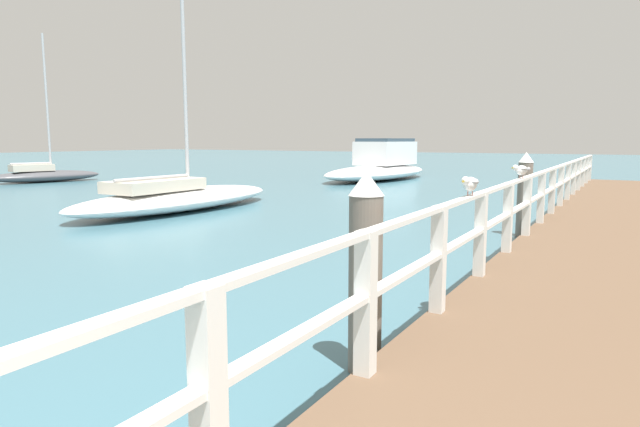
% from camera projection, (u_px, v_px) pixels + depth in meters
% --- Properties ---
extents(pier_deck, '(2.75, 24.81, 0.37)m').
position_uv_depth(pier_deck, '(618.00, 232.00, 10.37)').
color(pier_deck, brown).
rests_on(pier_deck, ground_plane).
extents(pier_railing, '(0.12, 23.33, 0.98)m').
position_uv_depth(pier_railing, '(547.00, 188.00, 10.91)').
color(pier_railing, silver).
rests_on(pier_railing, pier_deck).
extents(dock_piling_near, '(0.29, 0.29, 1.69)m').
position_uv_depth(dock_piling_near, '(365.00, 272.00, 4.50)').
color(dock_piling_near, '#6B6056').
rests_on(dock_piling_near, ground_plane).
extents(dock_piling_far, '(0.29, 0.29, 1.69)m').
position_uv_depth(dock_piling_far, '(524.00, 194.00, 10.86)').
color(dock_piling_far, '#6B6056').
rests_on(dock_piling_far, ground_plane).
extents(seagull_foreground, '(0.18, 0.48, 0.21)m').
position_uv_depth(seagull_foreground, '(470.00, 183.00, 5.73)').
color(seagull_foreground, white).
rests_on(seagull_foreground, pier_railing).
extents(seagull_background, '(0.24, 0.46, 0.21)m').
position_uv_depth(seagull_background, '(521.00, 170.00, 8.27)').
color(seagull_background, white).
rests_on(seagull_background, pier_railing).
extents(boat_0, '(2.30, 7.15, 8.17)m').
position_uv_depth(boat_0, '(177.00, 197.00, 14.99)').
color(boat_0, white).
rests_on(boat_0, ground_plane).
extents(boat_1, '(2.63, 5.05, 6.64)m').
position_uv_depth(boat_1, '(45.00, 174.00, 24.94)').
color(boat_1, '#4C4C51').
rests_on(boat_1, ground_plane).
extents(boat_2, '(3.62, 8.33, 1.99)m').
position_uv_depth(boat_2, '(380.00, 166.00, 26.46)').
color(boat_2, white).
rests_on(boat_2, ground_plane).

